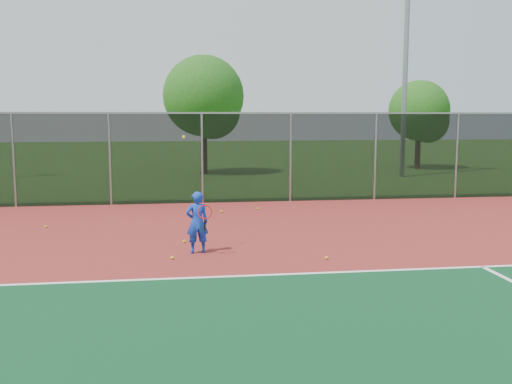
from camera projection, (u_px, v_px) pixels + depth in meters
The scene contains 13 objects.
ground at pixel (461, 331), 7.80m from camera, with size 120.00×120.00×0.00m, color #2B5B1A.
court_apron at pixel (404, 287), 9.76m from camera, with size 30.00×20.00×0.02m, color maroon.
fence_back at pixel (290, 156), 19.38m from camera, with size 30.00×0.06×3.03m.
tennis_player at pixel (197, 222), 12.08m from camera, with size 0.59×0.60×2.50m.
practice_ball_0 at pixel (184, 241), 13.12m from camera, with size 0.07×0.07×0.07m, color #C4CB17.
practice_ball_1 at pixel (46, 227), 14.88m from camera, with size 0.07×0.07×0.07m, color #C4CB17.
practice_ball_2 at pixel (172, 258), 11.61m from camera, with size 0.07×0.07×0.07m, color #C4CB17.
practice_ball_3 at pixel (258, 209), 17.76m from camera, with size 0.07×0.07×0.07m, color #C4CB17.
practice_ball_4 at pixel (326, 258), 11.60m from camera, with size 0.07×0.07×0.07m, color #C4CB17.
practice_ball_5 at pixel (222, 211), 17.25m from camera, with size 0.07×0.07×0.07m, color #C4CB17.
floodlight_n at pixel (407, 26), 26.53m from camera, with size 0.90×0.40×12.60m.
tree_back_left at pixel (206, 100), 28.33m from camera, with size 4.04×4.04×5.93m.
tree_back_mid at pixel (421, 113), 31.30m from camera, with size 3.32×3.32×4.88m.
Camera 1 is at (-3.81, -7.02, 2.92)m, focal length 40.00 mm.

